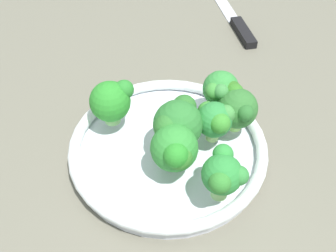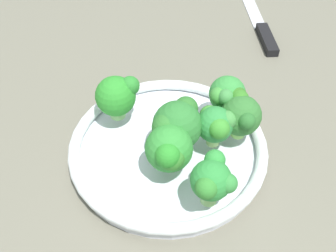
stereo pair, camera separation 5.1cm
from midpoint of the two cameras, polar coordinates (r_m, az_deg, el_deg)
The scene contains 10 objects.
ground_plane at distance 58.61cm, azimuth -0.91°, elevation -2.95°, with size 130.00×130.00×2.50cm, color #6B6758.
bowl at distance 54.69cm, azimuth -2.69°, elevation -3.36°, with size 27.83×27.83×2.92cm.
broccoli_floret_0 at distance 54.75cm, azimuth -11.03°, elevation 3.62°, with size 5.79×6.46×6.71cm.
broccoli_floret_1 at distance 51.36cm, azimuth 4.13°, elevation 0.86°, with size 5.74×5.18×6.04cm.
broccoli_floret_2 at distance 55.08cm, azimuth 5.05°, elevation 5.20°, with size 5.49×5.50×6.83cm.
broccoli_floret_3 at distance 47.46cm, azimuth -2.07°, elevation -3.74°, with size 6.54×6.05×6.74cm.
broccoli_floret_4 at distance 50.37cm, azimuth -1.55°, elevation 0.18°, with size 6.62×6.85×7.10cm.
broccoli_floret_5 at distance 53.24cm, azimuth 7.45°, elevation 2.76°, with size 7.10×5.58×6.48cm.
broccoli_floret_6 at distance 44.95cm, azimuth 4.97°, elevation -7.28°, with size 5.78×5.04×6.52cm.
knife at distance 83.55cm, azimuth 8.11°, elevation 15.05°, with size 26.64×6.70×1.50cm.
Camera 1 is at (35.38, -15.66, 42.96)cm, focal length 41.31 mm.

